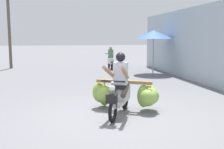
{
  "coord_description": "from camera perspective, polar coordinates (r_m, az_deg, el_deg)",
  "views": [
    {
      "loc": [
        -1.29,
        -6.29,
        1.95
      ],
      "look_at": [
        0.12,
        1.1,
        0.9
      ],
      "focal_mm": 43.01,
      "sensor_mm": 36.0,
      "label": 1
    }
  ],
  "objects": [
    {
      "name": "motorbike_main_loaded",
      "position": [
        7.07,
        3.01,
        -3.94
      ],
      "size": [
        1.79,
        1.96,
        1.58
      ],
      "color": "black",
      "rests_on": "ground"
    },
    {
      "name": "market_umbrella_near_shop",
      "position": [
        14.41,
        8.82,
        8.41
      ],
      "size": [
        2.01,
        2.01,
        2.32
      ],
      "color": "#99999E",
      "rests_on": "ground"
    },
    {
      "name": "shopfront_building",
      "position": [
        15.09,
        21.22,
        6.24
      ],
      "size": [
        4.36,
        10.05,
        3.29
      ],
      "color": "#9EADB7",
      "rests_on": "ground"
    },
    {
      "name": "ground_plane",
      "position": [
        6.71,
        0.75,
        -8.96
      ],
      "size": [
        120.0,
        120.0,
        0.0
      ],
      "primitive_type": "plane",
      "color": "slate"
    },
    {
      "name": "utility_pole",
      "position": [
        18.07,
        -21.04,
        9.59
      ],
      "size": [
        0.18,
        0.18,
        5.28
      ],
      "primitive_type": "cylinder",
      "color": "brown",
      "rests_on": "ground"
    },
    {
      "name": "motorbike_distant_ahead_left",
      "position": [
        16.48,
        -0.3,
        3.12
      ],
      "size": [
        0.5,
        1.62,
        1.4
      ],
      "color": "black",
      "rests_on": "ground"
    }
  ]
}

